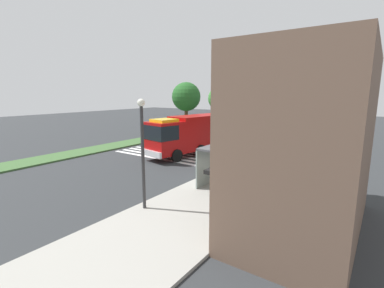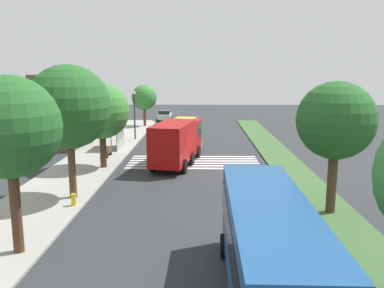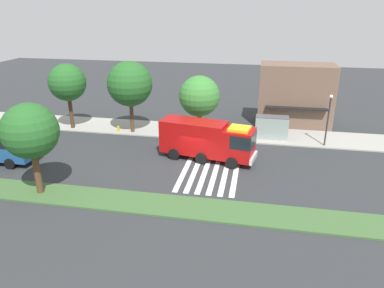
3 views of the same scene
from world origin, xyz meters
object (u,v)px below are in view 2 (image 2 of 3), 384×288
Objects in this scene: bench_near_shelter at (108,152)px; median_tree_west at (336,121)px; parked_car_mid at (165,115)px; transit_bus at (268,245)px; sidewalk_tree_west at (69,107)px; sidewalk_tree_far_west at (9,128)px; fire_hydrant at (74,200)px; sidewalk_tree_center at (102,111)px; fire_truck at (178,140)px; street_lamp at (134,111)px; bus_stop_shelter at (117,131)px; sidewalk_tree_far_east at (144,98)px.

bench_near_shelter is 0.22× the size of median_tree_west.
parked_car_mid is 0.43× the size of transit_bus.
sidewalk_tree_west is at bearing 81.38° from median_tree_west.
sidewalk_tree_far_west reaches higher than median_tree_west.
fire_hydrant is (-40.46, 1.70, -0.37)m from parked_car_mid.
bench_near_shelter is 5.60m from sidewalk_tree_center.
street_lamp is (11.34, 5.48, 1.30)m from fire_truck.
fire_truck is at bearing 37.03° from median_tree_west.
bench_near_shelter is 19.74m from sidewalk_tree_far_west.
transit_bus reaches higher than parked_car_mid.
bus_stop_shelter is 0.44× the size of sidewalk_tree_west.
fire_truck is 1.39× the size of sidewalk_tree_center.
sidewalk_tree_far_west is at bearing 180.00° from sidewalk_tree_center.
sidewalk_tree_center reaches higher than bus_stop_shelter.
transit_bus is 28.69m from bus_stop_shelter.
fire_hydrant is (9.53, 9.52, -1.67)m from transit_bus.
sidewalk_tree_center is (18.83, 10.02, 2.47)m from transit_bus.
sidewalk_tree_far_east is (39.49, -0.00, -1.44)m from sidewalk_tree_far_west.
sidewalk_tree_far_east is 8.16× the size of fire_hydrant.
parked_car_mid is at bearing -5.75° from street_lamp.
street_lamp is 0.67× the size of sidewalk_tree_west.
parked_car_mid is 39.29m from sidewalk_tree_west.
sidewalk_tree_far_east reaches higher than fire_hydrant.
street_lamp is at bearing 0.25° from fire_hydrant.
median_tree_west is at bearing -98.62° from sidewalk_tree_west.
sidewalk_tree_center is at bearing 178.28° from street_lamp.
parked_car_mid is 0.82× the size of street_lamp.
transit_bus is at bearing -135.03° from fire_hydrant.
bus_stop_shelter is 16.54m from sidewalk_tree_far_east.
parked_car_mid is at bearing -17.64° from sidewalk_tree_far_east.
fire_hydrant is at bearing 164.91° from fire_truck.
sidewalk_tree_far_east is at bearing -1.81° from bus_stop_shelter.
parked_car_mid reaches higher than fire_hydrant.
fire_hydrant is at bearing 178.00° from parked_car_mid.
sidewalk_tree_center is 18.01m from median_tree_west.
bus_stop_shelter is 2.19× the size of bench_near_shelter.
parked_car_mid is (29.19, 3.68, -1.20)m from fire_truck.
bench_near_shelter is 0.24× the size of sidewalk_tree_center.
sidewalk_tree_far_east is (32.01, -0.00, -1.59)m from sidewalk_tree_west.
bus_stop_shelter is at bearing 3.79° from sidewalk_tree_center.
parked_car_mid is 31.46m from sidewalk_tree_center.
sidewalk_tree_far_west reaches higher than fire_hydrant.
parked_car_mid is at bearing -2.71° from sidewalk_tree_far_west.
bus_stop_shelter is at bearing 3.40° from fire_hydrant.
median_tree_west is at bearing -132.52° from fire_truck.
fire_truck is 5.83× the size of bench_near_shelter.
bench_near_shelter reaches higher than fire_hydrant.
fire_truck is 12.66m from street_lamp.
sidewalk_tree_center is (15.26, -0.00, -0.89)m from sidewalk_tree_far_west.
sidewalk_tree_far_east is at bearing 23.55° from median_tree_west.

